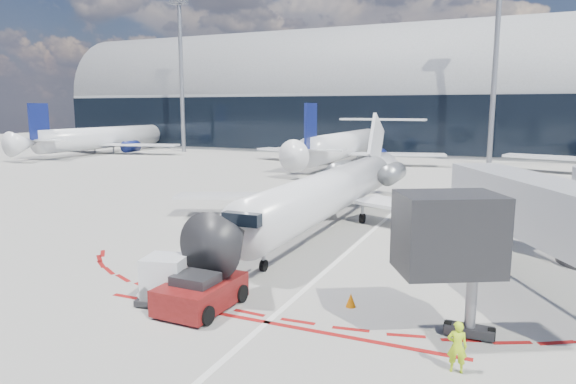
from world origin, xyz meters
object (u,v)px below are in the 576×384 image
at_px(pushback_tug, 201,292).
at_px(ramp_worker, 457,347).
at_px(regional_jet, 335,189).
at_px(uld_container, 166,280).

relative_size(pushback_tug, ramp_worker, 3.60).
xyz_separation_m(pushback_tug, ramp_worker, (9.47, -1.11, 0.14)).
distance_m(regional_jet, pushback_tug, 15.60).
height_order(regional_jet, pushback_tug, regional_jet).
distance_m(pushback_tug, ramp_worker, 9.54).
bearing_deg(regional_jet, ramp_worker, -60.86).
height_order(regional_jet, ramp_worker, regional_jet).
xyz_separation_m(regional_jet, uld_container, (-1.80, -15.50, -1.48)).
distance_m(regional_jet, uld_container, 15.68).
height_order(pushback_tug, uld_container, uld_container).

